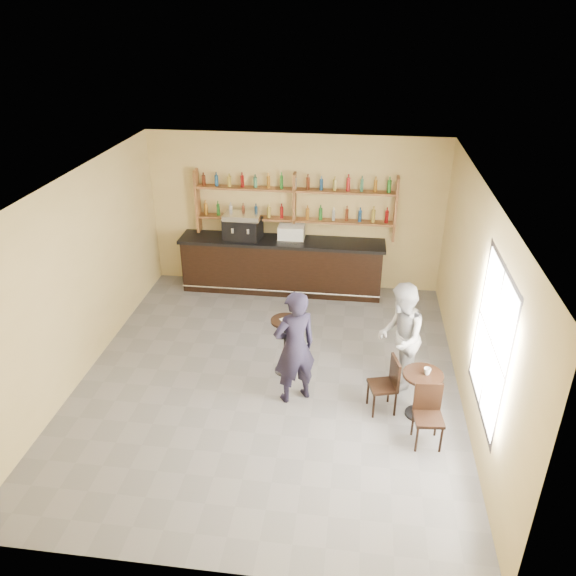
# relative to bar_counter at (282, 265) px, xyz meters

# --- Properties ---
(floor) EXTENTS (7.00, 7.00, 0.00)m
(floor) POSITION_rel_bar_counter_xyz_m (0.23, -3.15, -0.57)
(floor) COLOR slate
(floor) RESTS_ON ground
(ceiling) EXTENTS (7.00, 7.00, 0.00)m
(ceiling) POSITION_rel_bar_counter_xyz_m (0.23, -3.15, 2.63)
(ceiling) COLOR white
(ceiling) RESTS_ON wall_back
(wall_back) EXTENTS (7.00, 0.00, 7.00)m
(wall_back) POSITION_rel_bar_counter_xyz_m (0.23, 0.35, 1.03)
(wall_back) COLOR #D8BE7B
(wall_back) RESTS_ON floor
(wall_front) EXTENTS (7.00, 0.00, 7.00)m
(wall_front) POSITION_rel_bar_counter_xyz_m (0.23, -6.65, 1.03)
(wall_front) COLOR #D8BE7B
(wall_front) RESTS_ON floor
(wall_left) EXTENTS (0.00, 7.00, 7.00)m
(wall_left) POSITION_rel_bar_counter_xyz_m (-2.77, -3.15, 1.03)
(wall_left) COLOR #D8BE7B
(wall_left) RESTS_ON floor
(wall_right) EXTENTS (0.00, 7.00, 7.00)m
(wall_right) POSITION_rel_bar_counter_xyz_m (3.23, -3.15, 1.03)
(wall_right) COLOR #D8BE7B
(wall_right) RESTS_ON floor
(window_pane) EXTENTS (0.00, 2.00, 2.00)m
(window_pane) POSITION_rel_bar_counter_xyz_m (3.23, -4.35, 1.13)
(window_pane) COLOR white
(window_pane) RESTS_ON wall_right
(window_frame) EXTENTS (0.04, 1.70, 2.10)m
(window_frame) POSITION_rel_bar_counter_xyz_m (3.22, -4.35, 1.13)
(window_frame) COLOR black
(window_frame) RESTS_ON wall_right
(shelf_unit) EXTENTS (4.00, 0.26, 1.40)m
(shelf_unit) POSITION_rel_bar_counter_xyz_m (0.23, 0.22, 1.24)
(shelf_unit) COLOR brown
(shelf_unit) RESTS_ON wall_back
(liquor_bottles) EXTENTS (3.68, 0.10, 1.00)m
(liquor_bottles) POSITION_rel_bar_counter_xyz_m (0.23, 0.22, 1.41)
(liquor_bottles) COLOR #8C5919
(liquor_bottles) RESTS_ON shelf_unit
(bar_counter) EXTENTS (4.18, 0.82, 1.13)m
(bar_counter) POSITION_rel_bar_counter_xyz_m (0.00, 0.00, 0.00)
(bar_counter) COLOR black
(bar_counter) RESTS_ON floor
(espresso_machine) EXTENTS (0.80, 0.57, 0.53)m
(espresso_machine) POSITION_rel_bar_counter_xyz_m (-0.80, 0.00, 0.83)
(espresso_machine) COLOR black
(espresso_machine) RESTS_ON bar_counter
(pastry_case) EXTENTS (0.55, 0.45, 0.32)m
(pastry_case) POSITION_rel_bar_counter_xyz_m (0.20, 0.00, 0.73)
(pastry_case) COLOR silver
(pastry_case) RESTS_ON bar_counter
(pedestal_table) EXTENTS (0.52, 0.52, 0.97)m
(pedestal_table) POSITION_rel_bar_counter_xyz_m (0.47, -2.91, -0.08)
(pedestal_table) COLOR black
(pedestal_table) RESTS_ON floor
(napkin) EXTENTS (0.21, 0.21, 0.00)m
(napkin) POSITION_rel_bar_counter_xyz_m (0.47, -2.91, 0.41)
(napkin) COLOR white
(napkin) RESTS_ON pedestal_table
(donut) EXTENTS (0.13, 0.13, 0.04)m
(donut) POSITION_rel_bar_counter_xyz_m (0.48, -2.92, 0.43)
(donut) COLOR #CA8C49
(donut) RESTS_ON napkin
(cup_pedestal) EXTENTS (0.16, 0.16, 0.10)m
(cup_pedestal) POSITION_rel_bar_counter_xyz_m (0.61, -2.81, 0.46)
(cup_pedestal) COLOR white
(cup_pedestal) RESTS_ON pedestal_table
(man_main) EXTENTS (0.80, 0.73, 1.83)m
(man_main) POSITION_rel_bar_counter_xyz_m (0.69, -3.59, 0.35)
(man_main) COLOR black
(man_main) RESTS_ON floor
(cafe_table) EXTENTS (0.65, 0.65, 0.73)m
(cafe_table) POSITION_rel_bar_counter_xyz_m (2.55, -3.76, -0.20)
(cafe_table) COLOR black
(cafe_table) RESTS_ON floor
(cup_cafe) EXTENTS (0.13, 0.13, 0.10)m
(cup_cafe) POSITION_rel_bar_counter_xyz_m (2.60, -3.76, 0.21)
(cup_cafe) COLOR white
(cup_cafe) RESTS_ON cafe_table
(chair_west) EXTENTS (0.47, 0.47, 0.88)m
(chair_west) POSITION_rel_bar_counter_xyz_m (2.00, -3.71, -0.13)
(chair_west) COLOR black
(chair_west) RESTS_ON floor
(chair_south) EXTENTS (0.42, 0.42, 0.88)m
(chair_south) POSITION_rel_bar_counter_xyz_m (2.60, -4.36, -0.12)
(chair_south) COLOR black
(chair_south) RESTS_ON floor
(patron_second) EXTENTS (0.72, 0.89, 1.76)m
(patron_second) POSITION_rel_bar_counter_xyz_m (2.25, -3.04, 0.31)
(patron_second) COLOR #A5A5AA
(patron_second) RESTS_ON floor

